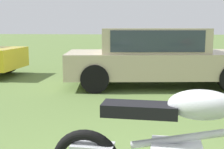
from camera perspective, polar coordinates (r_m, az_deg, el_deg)
The scene contains 2 objects.
motorcycle_silver at distance 2.53m, azimuth 12.25°, elevation -13.67°, with size 2.07×0.64×1.02m.
car_beige at distance 7.58m, azimuth 8.23°, elevation 3.90°, with size 4.72×2.46×1.43m.
Camera 1 is at (-0.15, -2.12, 1.46)m, focal length 48.15 mm.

